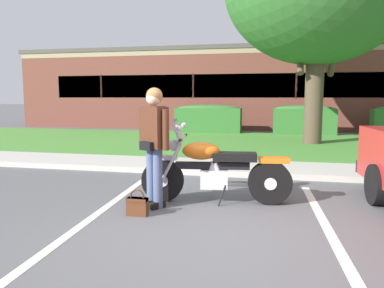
# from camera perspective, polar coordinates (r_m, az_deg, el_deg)

# --- Properties ---
(ground_plane) EXTENTS (140.00, 140.00, 0.00)m
(ground_plane) POSITION_cam_1_polar(r_m,az_deg,el_deg) (4.70, 4.72, -12.52)
(ground_plane) COLOR #565659
(curb_strip) EXTENTS (60.00, 0.20, 0.12)m
(curb_strip) POSITION_cam_1_polar(r_m,az_deg,el_deg) (7.63, 7.93, -4.46)
(curb_strip) COLOR #B7B2A8
(curb_strip) RESTS_ON ground
(concrete_walk) EXTENTS (60.00, 1.50, 0.08)m
(concrete_walk) POSITION_cam_1_polar(r_m,az_deg,el_deg) (8.46, 8.41, -3.46)
(concrete_walk) COLOR #B7B2A8
(concrete_walk) RESTS_ON ground
(grass_lawn) EXTENTS (60.00, 7.34, 0.06)m
(grass_lawn) POSITION_cam_1_polar(r_m,az_deg,el_deg) (12.83, 9.89, 0.04)
(grass_lawn) COLOR #478433
(grass_lawn) RESTS_ON ground
(stall_stripe_0) EXTENTS (0.36, 4.40, 0.01)m
(stall_stripe_0) POSITION_cam_1_polar(r_m,az_deg,el_deg) (5.39, -14.02, -10.09)
(stall_stripe_0) COLOR silver
(stall_stripe_0) RESTS_ON ground
(stall_stripe_1) EXTENTS (0.36, 4.40, 0.01)m
(stall_stripe_1) POSITION_cam_1_polar(r_m,az_deg,el_deg) (4.89, 19.79, -12.09)
(stall_stripe_1) COLOR silver
(stall_stripe_1) RESTS_ON ground
(motorcycle) EXTENTS (2.24, 0.82, 1.26)m
(motorcycle) POSITION_cam_1_polar(r_m,az_deg,el_deg) (5.68, 4.37, -3.97)
(motorcycle) COLOR black
(motorcycle) RESTS_ON ground
(rider_person) EXTENTS (0.51, 0.40, 1.70)m
(rider_person) POSITION_cam_1_polar(r_m,az_deg,el_deg) (5.37, -5.73, 0.81)
(rider_person) COLOR black
(rider_person) RESTS_ON ground
(handbag) EXTENTS (0.28, 0.13, 0.36)m
(handbag) POSITION_cam_1_polar(r_m,az_deg,el_deg) (5.18, -8.19, -9.02)
(handbag) COLOR #562D19
(handbag) RESTS_ON ground
(hedge_left) EXTENTS (2.84, 0.90, 1.24)m
(hedge_left) POSITION_cam_1_polar(r_m,az_deg,el_deg) (16.62, 2.48, 3.87)
(hedge_left) COLOR #336B2D
(hedge_left) RESTS_ON ground
(hedge_center_left) EXTENTS (2.50, 0.90, 1.24)m
(hedge_center_left) POSITION_cam_1_polar(r_m,az_deg,el_deg) (16.40, 16.46, 3.54)
(hedge_center_left) COLOR #336B2D
(hedge_center_left) RESTS_ON ground
(brick_building) EXTENTS (28.20, 9.04, 4.01)m
(brick_building) POSITION_cam_1_polar(r_m,az_deg,el_deg) (22.33, 14.83, 7.94)
(brick_building) COLOR brown
(brick_building) RESTS_ON ground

